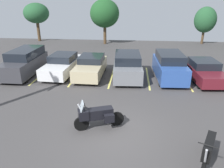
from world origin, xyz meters
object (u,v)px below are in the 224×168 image
motorcycle_second (208,150)px  car_champagne (91,67)px  car_white (63,65)px  motorcycle_touring (97,115)px  car_charcoal (25,62)px  car_blue (169,66)px  car_grey (127,66)px  car_maroon (204,71)px

motorcycle_second → car_champagne: size_ratio=0.47×
car_white → motorcycle_second: bearing=-48.4°
motorcycle_touring → car_charcoal: 9.53m
car_champagne → car_blue: size_ratio=0.98×
car_champagne → car_blue: (5.74, -0.00, 0.20)m
car_charcoal → motorcycle_second: bearing=-38.6°
car_grey → car_charcoal: bearing=179.9°
motorcycle_second → car_champagne: bearing=123.5°
car_champagne → car_grey: car_grey is taller
motorcycle_touring → car_blue: 8.04m
car_charcoal → car_champagne: (5.07, 0.09, -0.22)m
car_champagne → car_charcoal: bearing=-179.0°
car_charcoal → car_white: car_charcoal is taller
motorcycle_touring → car_champagne: car_champagne is taller
car_maroon → car_white: bearing=178.3°
car_white → car_champagne: car_white is taller
motorcycle_second → car_grey: (-3.09, 8.69, 0.28)m
car_white → car_blue: (8.01, -0.32, 0.21)m
motorcycle_second → car_charcoal: car_charcoal is taller
car_grey → car_champagne: bearing=177.7°
car_champagne → car_maroon: 8.17m
car_charcoal → car_white: (2.80, 0.41, -0.23)m
car_white → car_grey: bearing=-4.9°
car_charcoal → car_grey: (7.81, -0.02, -0.06)m
motorcycle_touring → car_charcoal: size_ratio=0.46×
motorcycle_touring → car_maroon: car_maroon is taller
car_champagne → car_blue: bearing=-0.0°
motorcycle_touring → car_blue: (4.14, 6.89, 0.27)m
car_white → car_blue: bearing=-2.3°
motorcycle_touring → car_maroon: (6.57, 6.90, 0.02)m
motorcycle_touring → motorcycle_second: (4.22, -1.91, -0.05)m
motorcycle_second → motorcycle_touring: bearing=155.7°
car_champagne → car_blue: 5.74m
car_grey → car_maroon: bearing=1.2°
car_champagne → car_grey: (2.73, -0.11, 0.16)m
motorcycle_second → car_maroon: size_ratio=0.43×
car_white → car_grey: 5.03m
car_charcoal → car_champagne: size_ratio=1.08×
motorcycle_touring → car_white: 8.18m
car_charcoal → car_champagne: car_charcoal is taller
motorcycle_touring → car_champagne: size_ratio=0.50×
car_white → car_champagne: (2.27, -0.32, 0.01)m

